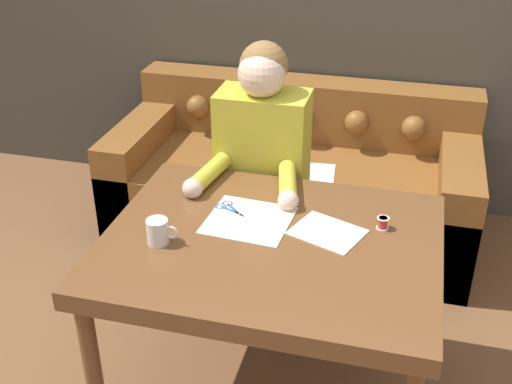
{
  "coord_description": "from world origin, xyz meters",
  "views": [
    {
      "loc": [
        0.31,
        -1.79,
        1.98
      ],
      "look_at": [
        -0.2,
        0.17,
        0.85
      ],
      "focal_mm": 45.0,
      "sensor_mm": 36.0,
      "label": 1
    }
  ],
  "objects_px": {
    "dining_table": "(271,257)",
    "couch": "(294,182)",
    "person": "(262,184)",
    "thread_spool": "(383,223)",
    "scissors": "(234,211)",
    "mug": "(158,231)"
  },
  "relations": [
    {
      "from": "dining_table",
      "to": "mug",
      "type": "height_order",
      "value": "mug"
    },
    {
      "from": "dining_table",
      "to": "couch",
      "type": "height_order",
      "value": "couch"
    },
    {
      "from": "dining_table",
      "to": "scissors",
      "type": "height_order",
      "value": "scissors"
    },
    {
      "from": "couch",
      "to": "scissors",
      "type": "bearing_deg",
      "value": -90.45
    },
    {
      "from": "person",
      "to": "scissors",
      "type": "height_order",
      "value": "person"
    },
    {
      "from": "thread_spool",
      "to": "couch",
      "type": "bearing_deg",
      "value": 115.95
    },
    {
      "from": "couch",
      "to": "scissors",
      "type": "height_order",
      "value": "couch"
    },
    {
      "from": "dining_table",
      "to": "thread_spool",
      "type": "xyz_separation_m",
      "value": [
        0.37,
        0.17,
        0.1
      ]
    },
    {
      "from": "scissors",
      "to": "person",
      "type": "bearing_deg",
      "value": 90.37
    },
    {
      "from": "dining_table",
      "to": "person",
      "type": "relative_size",
      "value": 0.92
    },
    {
      "from": "couch",
      "to": "scissors",
      "type": "relative_size",
      "value": 8.33
    },
    {
      "from": "dining_table",
      "to": "scissors",
      "type": "relative_size",
      "value": 5.06
    },
    {
      "from": "scissors",
      "to": "couch",
      "type": "bearing_deg",
      "value": 89.55
    },
    {
      "from": "thread_spool",
      "to": "scissors",
      "type": "bearing_deg",
      "value": -177.7
    },
    {
      "from": "mug",
      "to": "dining_table",
      "type": "bearing_deg",
      "value": 17.85
    },
    {
      "from": "person",
      "to": "thread_spool",
      "type": "height_order",
      "value": "person"
    },
    {
      "from": "scissors",
      "to": "mug",
      "type": "xyz_separation_m",
      "value": [
        -0.19,
        -0.26,
        0.04
      ]
    },
    {
      "from": "dining_table",
      "to": "scissors",
      "type": "bearing_deg",
      "value": 140.64
    },
    {
      "from": "scissors",
      "to": "mug",
      "type": "relative_size",
      "value": 2.04
    },
    {
      "from": "couch",
      "to": "thread_spool",
      "type": "relative_size",
      "value": 42.68
    },
    {
      "from": "person",
      "to": "thread_spool",
      "type": "xyz_separation_m",
      "value": [
        0.55,
        -0.42,
        0.14
      ]
    },
    {
      "from": "thread_spool",
      "to": "person",
      "type": "bearing_deg",
      "value": 142.67
    }
  ]
}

